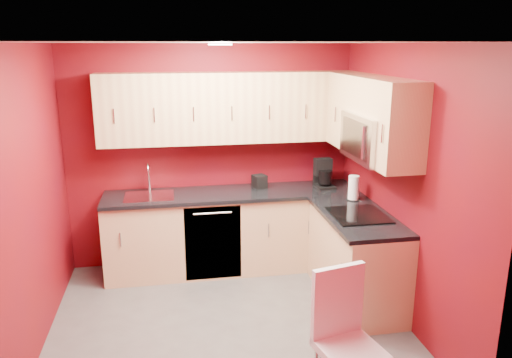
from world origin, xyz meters
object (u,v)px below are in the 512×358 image
object	(u,v)px
napkin_holder	(259,182)
paper_towel	(354,188)
coffee_maker	(325,174)
sink	(149,193)
dining_chair	(350,343)
microwave	(374,137)

from	to	relation	value
napkin_holder	paper_towel	xyz separation A→B (m)	(0.89, -0.60, 0.05)
coffee_maker	paper_towel	distance (m)	0.52
sink	dining_chair	world-z (taller)	sink
microwave	coffee_maker	size ratio (longest dim) A/B	2.34
microwave	dining_chair	world-z (taller)	microwave
coffee_maker	paper_towel	xyz separation A→B (m)	(0.16, -0.49, -0.03)
microwave	coffee_maker	bearing A→B (deg)	98.19
coffee_maker	paper_towel	bearing A→B (deg)	-76.88
sink	coffee_maker	bearing A→B (deg)	-0.77
napkin_holder	microwave	bearing A→B (deg)	-51.36
napkin_holder	dining_chair	distance (m)	2.54
sink	dining_chair	distance (m)	2.82
sink	coffee_maker	size ratio (longest dim) A/B	1.60
microwave	sink	xyz separation A→B (m)	(-2.09, 1.00, -0.72)
napkin_holder	paper_towel	size ratio (longest dim) A/B	0.59
napkin_holder	coffee_maker	bearing A→B (deg)	-8.75
microwave	sink	size ratio (longest dim) A/B	1.46
microwave	sink	bearing A→B (deg)	154.40
sink	dining_chair	size ratio (longest dim) A/B	0.52
sink	paper_towel	xyz separation A→B (m)	(2.11, -0.52, 0.09)
paper_towel	dining_chair	bearing A→B (deg)	-110.64
coffee_maker	dining_chair	xyz separation A→B (m)	(-0.55, -2.38, -0.57)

